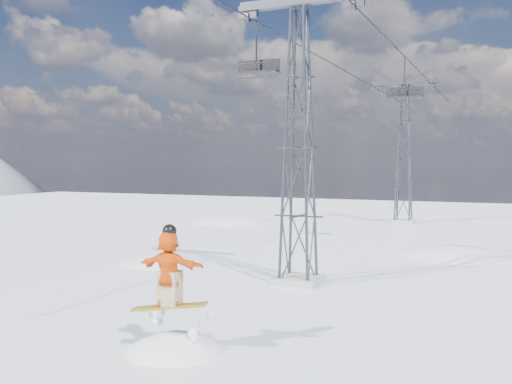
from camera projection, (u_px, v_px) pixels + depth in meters
ground at (175, 337)px, 16.02m from camera, size 120.00×120.00×0.00m
snow_terrain at (286, 380)px, 37.84m from camera, size 39.00×37.00×22.00m
lift_tower_near at (299, 148)px, 22.71m from camera, size 5.20×1.80×11.43m
lift_tower_far at (404, 155)px, 45.53m from camera, size 5.20×1.80×11.43m
haul_cables at (366, 59)px, 32.93m from camera, size 4.46×51.00×0.06m
lift_chair_near at (257, 68)px, 24.21m from camera, size 1.94×0.56×2.40m
lift_chair_mid at (405, 93)px, 32.22m from camera, size 2.05×0.59×2.54m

